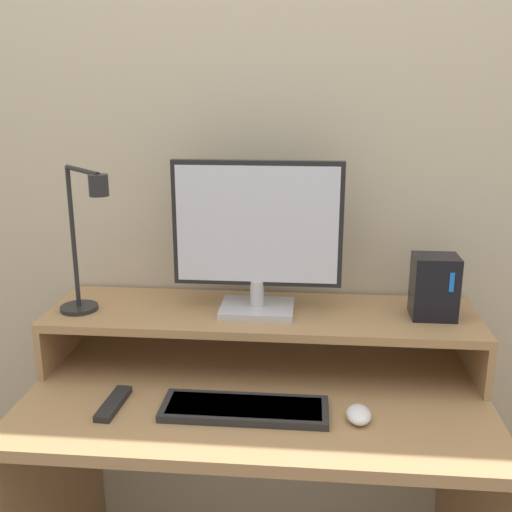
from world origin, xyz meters
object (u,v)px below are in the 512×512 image
(keyboard, at_px, (245,408))
(remote_control, at_px, (113,403))
(router_dock, at_px, (434,287))
(desk_lamp, at_px, (84,245))
(monitor, at_px, (257,235))
(mouse, at_px, (359,415))

(keyboard, height_order, remote_control, keyboard)
(router_dock, height_order, remote_control, router_dock)
(desk_lamp, bearing_deg, router_dock, 5.44)
(monitor, distance_m, keyboard, 0.44)
(keyboard, distance_m, mouse, 0.26)
(router_dock, distance_m, remote_control, 0.85)
(keyboard, xyz_separation_m, mouse, (0.26, -0.01, 0.01))
(desk_lamp, bearing_deg, monitor, 10.61)
(monitor, xyz_separation_m, keyboard, (-0.01, -0.25, -0.36))
(monitor, height_order, remote_control, monitor)
(router_dock, bearing_deg, keyboard, -151.14)
(mouse, bearing_deg, router_dock, 53.14)
(router_dock, bearing_deg, monitor, -179.49)
(desk_lamp, relative_size, keyboard, 1.00)
(desk_lamp, xyz_separation_m, keyboard, (0.42, -0.17, -0.34))
(keyboard, bearing_deg, desk_lamp, 157.93)
(monitor, relative_size, mouse, 5.55)
(monitor, xyz_separation_m, remote_control, (-0.32, -0.25, -0.36))
(desk_lamp, height_order, router_dock, desk_lamp)
(router_dock, distance_m, mouse, 0.40)
(monitor, xyz_separation_m, router_dock, (0.46, 0.00, -0.13))
(router_dock, xyz_separation_m, mouse, (-0.20, -0.27, -0.22))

